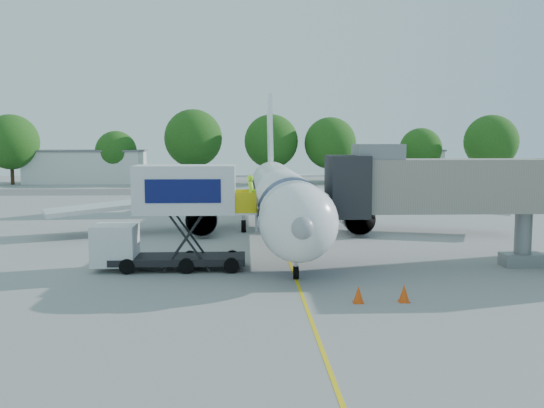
{
  "coord_description": "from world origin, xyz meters",
  "views": [
    {
      "loc": [
        -2.48,
        -38.63,
        6.78
      ],
      "look_at": [
        -0.96,
        -4.58,
        3.2
      ],
      "focal_mm": 40.0,
      "sensor_mm": 36.0,
      "label": 1
    }
  ],
  "objects_px": {
    "catering_hiloader": "(173,218)",
    "ground_tug": "(369,322)",
    "jet_bridge": "(442,187)",
    "aircraft": "(280,195)"
  },
  "relations": [
    {
      "from": "catering_hiloader",
      "to": "aircraft",
      "type": "bearing_deg",
      "value": 60.63
    },
    {
      "from": "jet_bridge",
      "to": "catering_hiloader",
      "type": "xyz_separation_m",
      "value": [
        -14.25,
        -0.0,
        -1.58
      ]
    },
    {
      "from": "catering_hiloader",
      "to": "ground_tug",
      "type": "bearing_deg",
      "value": -57.17
    },
    {
      "from": "jet_bridge",
      "to": "catering_hiloader",
      "type": "distance_m",
      "value": 14.34
    },
    {
      "from": "aircraft",
      "to": "ground_tug",
      "type": "xyz_separation_m",
      "value": [
        1.61,
        -23.31,
        -2.17
      ]
    },
    {
      "from": "jet_bridge",
      "to": "catering_hiloader",
      "type": "relative_size",
      "value": 1.63
    },
    {
      "from": "aircraft",
      "to": "jet_bridge",
      "type": "distance_m",
      "value": 13.77
    },
    {
      "from": "catering_hiloader",
      "to": "ground_tug",
      "type": "xyz_separation_m",
      "value": [
        7.87,
        -12.19,
        -1.98
      ]
    },
    {
      "from": "jet_bridge",
      "to": "ground_tug",
      "type": "height_order",
      "value": "jet_bridge"
    },
    {
      "from": "aircraft",
      "to": "catering_hiloader",
      "type": "bearing_deg",
      "value": -119.37
    }
  ]
}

